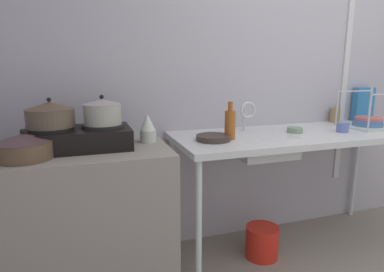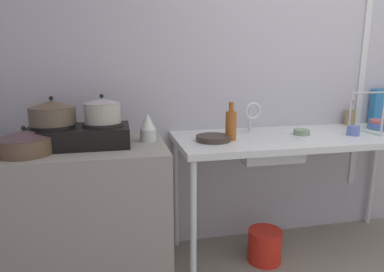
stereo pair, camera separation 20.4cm
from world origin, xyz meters
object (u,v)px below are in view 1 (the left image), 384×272
dish_rack (368,122)px  utensil_jar (335,115)px  sink_basin (262,146)px  stove (79,138)px  small_bowl_on_drainboard (295,130)px  faucet (247,112)px  pot_beside_stove (24,146)px  percolator (148,129)px  frying_pan (213,138)px  bucket_on_floor (262,242)px  cereal_box (363,104)px  cup_by_rack (343,127)px  bottle_by_sink (230,124)px  pot_on_right_burner (102,112)px  pot_on_left_burner (50,114)px

dish_rack → utensil_jar: dish_rack is taller
sink_basin → utensil_jar: utensil_jar is taller
stove → small_bowl_on_drainboard: bearing=0.5°
faucet → dish_rack: (0.96, -0.14, -0.10)m
pot_beside_stove → small_bowl_on_drainboard: size_ratio=2.55×
sink_basin → percolator: bearing=175.8°
pot_beside_stove → frying_pan: size_ratio=1.28×
percolator → sink_basin: 0.78m
utensil_jar → bucket_on_floor: (-0.83, -0.32, -0.83)m
stove → sink_basin: size_ratio=1.44×
frying_pan → dish_rack: (1.29, 0.05, 0.02)m
pot_beside_stove → cereal_box: (2.56, 0.42, 0.08)m
small_bowl_on_drainboard → percolator: bearing=178.2°
frying_pan → cup_by_rack: cup_by_rack is taller
percolator → sink_basin: percolator is taller
cereal_box → utensil_jar: (-0.29, -0.00, -0.08)m
small_bowl_on_drainboard → pot_beside_stove: bearing=-174.8°
bucket_on_floor → stove: bearing=177.7°
pot_beside_stove → percolator: 0.68m
stove → utensil_jar: utensil_jar is taller
bottle_by_sink → cereal_box: size_ratio=0.85×
dish_rack → bucket_on_floor: (-0.91, -0.06, -0.81)m
pot_on_right_burner → sink_basin: bearing=-0.6°
pot_beside_stove → utensil_jar: bearing=10.4°
pot_on_left_burner → frying_pan: size_ratio=1.19×
faucet → bucket_on_floor: size_ratio=0.93×
pot_beside_stove → cup_by_rack: pot_beside_stove is taller
percolator → small_bowl_on_drainboard: percolator is taller
frying_pan → bottle_by_sink: bottle_by_sink is taller
percolator → frying_pan: 0.41m
frying_pan → cereal_box: size_ratio=0.77×
sink_basin → frying_pan: frying_pan is taller
sink_basin → frying_pan: 0.38m
bottle_by_sink → cereal_box: (1.39, 0.32, 0.04)m
percolator → utensil_jar: (1.61, 0.23, -0.02)m
stove → pot_on_right_burner: size_ratio=2.70×
small_bowl_on_drainboard → frying_pan: bearing=-175.0°
sink_basin → faucet: (-0.04, 0.16, 0.21)m
cereal_box → bucket_on_floor: 1.48m
percolator → utensil_jar: 1.63m
frying_pan → bucket_on_floor: 0.87m
pot_on_right_burner → small_bowl_on_drainboard: (1.30, 0.01, -0.19)m
pot_on_right_burner → frying_pan: bearing=-3.9°
dish_rack → bottle_by_sink: dish_rack is taller
pot_on_right_burner → pot_on_left_burner: bearing=180.0°
pot_beside_stove → cereal_box: 2.59m
percolator → cup_by_rack: (1.37, -0.13, -0.05)m
sink_basin → bottle_by_sink: size_ratio=1.65×
sink_basin → bucket_on_floor: (0.01, -0.04, -0.70)m
pot_on_right_burner → bucket_on_floor: size_ratio=0.91×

